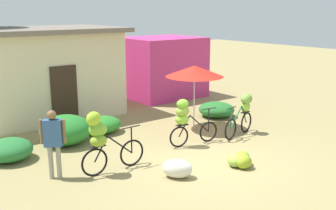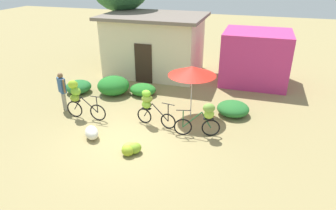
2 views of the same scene
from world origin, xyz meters
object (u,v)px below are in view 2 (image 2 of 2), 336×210
bicycle_center_loaded (204,117)px  bicycle_near_pile (149,105)px  banana_pile_on_ground (131,149)px  bicycle_leftmost (78,97)px  building_low (154,44)px  person_vendor (62,88)px  shop_pink (255,57)px  produce_sack (92,133)px  market_umbrella (192,71)px

bicycle_center_loaded → bicycle_near_pile: bearing=173.3°
banana_pile_on_ground → bicycle_leftmost: bearing=149.9°
building_low → bicycle_near_pile: (1.83, -5.73, -0.79)m
bicycle_near_pile → person_vendor: size_ratio=0.99×
banana_pile_on_ground → shop_pink: bearing=66.4°
bicycle_near_pile → produce_sack: size_ratio=2.28×
building_low → bicycle_center_loaded: building_low is taller
shop_pink → person_vendor: shop_pink is taller
shop_pink → bicycle_center_loaded: bearing=-102.9°
bicycle_leftmost → banana_pile_on_ground: bicycle_leftmost is taller
building_low → shop_pink: size_ratio=1.66×
building_low → produce_sack: bearing=-88.0°
market_umbrella → banana_pile_on_ground: 3.78m
bicycle_leftmost → person_vendor: (-1.00, 0.43, 0.10)m
person_vendor → bicycle_near_pile: bearing=-1.8°
market_umbrella → produce_sack: bearing=-136.9°
bicycle_center_loaded → produce_sack: size_ratio=2.27×
bicycle_near_pile → produce_sack: bicycle_near_pile is taller
bicycle_leftmost → bicycle_near_pile: bicycle_leftmost is taller
bicycle_center_loaded → person_vendor: person_vendor is taller
market_umbrella → bicycle_leftmost: size_ratio=1.21×
building_low → bicycle_center_loaded: bearing=-56.7°
shop_pink → bicycle_near_pile: bearing=-121.1°
shop_pink → bicycle_near_pile: size_ratio=2.00×
bicycle_leftmost → market_umbrella: bearing=19.4°
bicycle_leftmost → person_vendor: person_vendor is taller
building_low → bicycle_leftmost: 6.16m
market_umbrella → bicycle_center_loaded: bearing=-60.4°
produce_sack → shop_pink: bearing=55.5°
shop_pink → person_vendor: bearing=-142.1°
building_low → shop_pink: 5.33m
building_low → bicycle_near_pile: bearing=-72.3°
market_umbrella → bicycle_near_pile: bearing=-138.9°
bicycle_center_loaded → banana_pile_on_ground: (-2.02, -1.74, -0.59)m
bicycle_leftmost → person_vendor: bearing=156.8°
bicycle_leftmost → bicycle_near_pile: size_ratio=1.06×
bicycle_center_loaded → person_vendor: size_ratio=0.98×
bicycle_center_loaded → banana_pile_on_ground: bicycle_center_loaded is taller
market_umbrella → bicycle_center_loaded: market_umbrella is taller
bicycle_center_loaded → banana_pile_on_ground: size_ratio=1.98×
building_low → produce_sack: (0.26, -7.29, -1.38)m
bicycle_near_pile → produce_sack: (-1.57, -1.56, -0.59)m
produce_sack → person_vendor: bearing=143.2°
person_vendor → bicycle_center_loaded: bearing=-3.5°
building_low → person_vendor: (-1.98, -5.61, -0.61)m
building_low → banana_pile_on_ground: 8.08m
banana_pile_on_ground → produce_sack: bearing=165.3°
shop_pink → banana_pile_on_ground: bearing=-113.6°
building_low → person_vendor: 5.98m
banana_pile_on_ground → bicycle_center_loaded: bearing=40.8°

